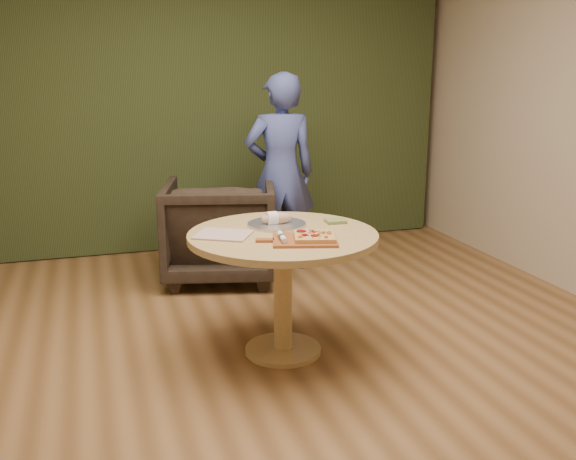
# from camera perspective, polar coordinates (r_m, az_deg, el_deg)

# --- Properties ---
(room_shell) EXTENTS (5.04, 6.04, 2.84)m
(room_shell) POSITION_cam_1_polar(r_m,az_deg,el_deg) (3.20, -0.03, 9.18)
(room_shell) COLOR olive
(room_shell) RESTS_ON ground
(curtain) EXTENTS (4.80, 0.14, 2.78)m
(curtain) POSITION_cam_1_polar(r_m,az_deg,el_deg) (6.02, -8.51, 11.55)
(curtain) COLOR #263216
(curtain) RESTS_ON ground
(pedestal_table) EXTENTS (1.11, 1.11, 0.75)m
(pedestal_table) POSITION_cam_1_polar(r_m,az_deg,el_deg) (3.75, -0.46, -2.33)
(pedestal_table) COLOR tan
(pedestal_table) RESTS_ON ground
(pizza_paddle) EXTENTS (0.47, 0.36, 0.01)m
(pizza_paddle) POSITION_cam_1_polar(r_m,az_deg,el_deg) (3.53, 1.32, -0.90)
(pizza_paddle) COLOR brown
(pizza_paddle) RESTS_ON pedestal_table
(flatbread_pizza) EXTENTS (0.27, 0.27, 0.04)m
(flatbread_pizza) POSITION_cam_1_polar(r_m,az_deg,el_deg) (3.54, 2.37, -0.56)
(flatbread_pizza) COLOR tan
(flatbread_pizza) RESTS_ON pizza_paddle
(cutlery_roll) EXTENTS (0.05, 0.20, 0.03)m
(cutlery_roll) POSITION_cam_1_polar(r_m,az_deg,el_deg) (3.51, -0.53, -0.61)
(cutlery_roll) COLOR silver
(cutlery_roll) RESTS_ON pizza_paddle
(newspaper) EXTENTS (0.38, 0.37, 0.01)m
(newspaper) POSITION_cam_1_polar(r_m,az_deg,el_deg) (3.67, -5.77, -0.42)
(newspaper) COLOR silver
(newspaper) RESTS_ON pedestal_table
(serving_tray) EXTENTS (0.36, 0.36, 0.02)m
(serving_tray) POSITION_cam_1_polar(r_m,az_deg,el_deg) (3.88, -1.01, 0.52)
(serving_tray) COLOR silver
(serving_tray) RESTS_ON pedestal_table
(bread_roll) EXTENTS (0.19, 0.09, 0.09)m
(bread_roll) POSITION_cam_1_polar(r_m,az_deg,el_deg) (3.87, -1.14, 1.03)
(bread_roll) COLOR tan
(bread_roll) RESTS_ON serving_tray
(green_packet) EXTENTS (0.13, 0.11, 0.02)m
(green_packet) POSITION_cam_1_polar(r_m,az_deg,el_deg) (3.96, 4.24, 0.79)
(green_packet) COLOR #51622C
(green_packet) RESTS_ON pedestal_table
(armchair) EXTENTS (1.04, 1.00, 0.89)m
(armchair) POSITION_cam_1_polar(r_m,az_deg,el_deg) (5.17, -6.08, 0.45)
(armchair) COLOR black
(armchair) RESTS_ON ground
(person_standing) EXTENTS (0.62, 0.43, 1.64)m
(person_standing) POSITION_cam_1_polar(r_m,az_deg,el_deg) (5.34, -0.68, 5.07)
(person_standing) COLOR #3D4B8E
(person_standing) RESTS_ON ground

